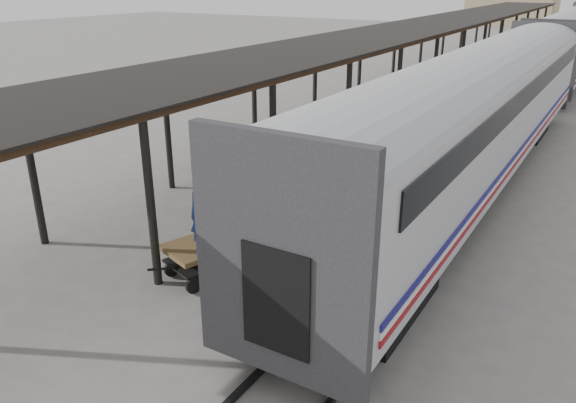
% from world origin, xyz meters
% --- Properties ---
extents(ground, '(160.00, 160.00, 0.00)m').
position_xyz_m(ground, '(0.00, 0.00, 0.00)').
color(ground, slate).
rests_on(ground, ground).
extents(train, '(3.45, 76.01, 4.01)m').
position_xyz_m(train, '(3.19, 33.79, 2.69)').
color(train, silver).
rests_on(train, ground).
extents(canopy, '(4.90, 64.30, 4.15)m').
position_xyz_m(canopy, '(-3.40, 24.00, 4.00)').
color(canopy, '#422B19').
rests_on(canopy, ground).
extents(rails, '(1.54, 150.00, 0.12)m').
position_xyz_m(rails, '(3.20, 34.00, 0.06)').
color(rails, black).
rests_on(rails, ground).
extents(building_left, '(12.00, 8.00, 6.00)m').
position_xyz_m(building_left, '(-10.00, 82.00, 3.00)').
color(building_left, tan).
rests_on(building_left, ground).
extents(baggage_cart, '(1.97, 2.68, 0.86)m').
position_xyz_m(baggage_cart, '(-0.51, -0.84, 0.65)').
color(baggage_cart, brown).
rests_on(baggage_cart, ground).
extents(suitcase_stack, '(1.43, 1.22, 0.44)m').
position_xyz_m(suitcase_stack, '(-0.45, -0.46, 1.03)').
color(suitcase_stack, '#363638').
rests_on(suitcase_stack, baggage_cart).
extents(luggage_tug, '(1.33, 1.69, 1.30)m').
position_xyz_m(luggage_tug, '(-1.28, 15.05, 0.60)').
color(luggage_tug, maroon).
rests_on(luggage_tug, ground).
extents(porter, '(0.72, 0.82, 1.88)m').
position_xyz_m(porter, '(-0.26, -1.49, 1.80)').
color(porter, navy).
rests_on(porter, baggage_cart).
extents(pedestrian, '(1.11, 0.82, 1.75)m').
position_xyz_m(pedestrian, '(-3.32, 11.23, 0.88)').
color(pedestrian, black).
rests_on(pedestrian, ground).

